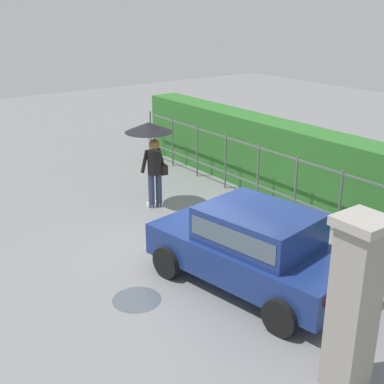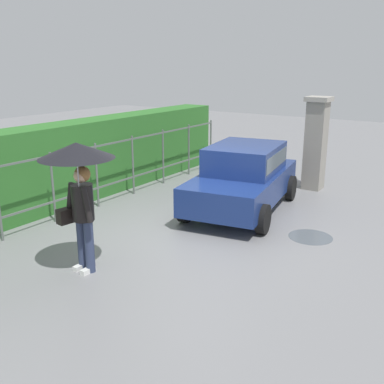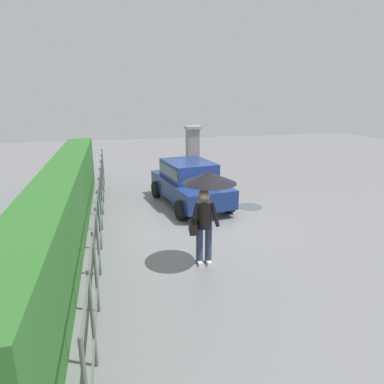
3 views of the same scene
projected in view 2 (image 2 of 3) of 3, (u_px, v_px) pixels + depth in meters
ground_plane at (198, 231)px, 8.97m from camera, size 40.00×40.00×0.00m
car at (243, 175)px, 10.11m from camera, size 3.93×2.35×1.48m
pedestrian at (78, 172)px, 6.77m from camera, size 1.14×1.14×2.12m
gate_pillar at (316, 143)px, 11.68m from camera, size 0.60×0.60×2.42m
fence_section at (76, 178)px, 9.78m from camera, size 11.40×0.05×1.50m
hedge_row at (50, 168)px, 10.20m from camera, size 12.35×0.90×1.90m
puddle_near at (310, 237)px, 8.67m from camera, size 0.84×0.84×0.00m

